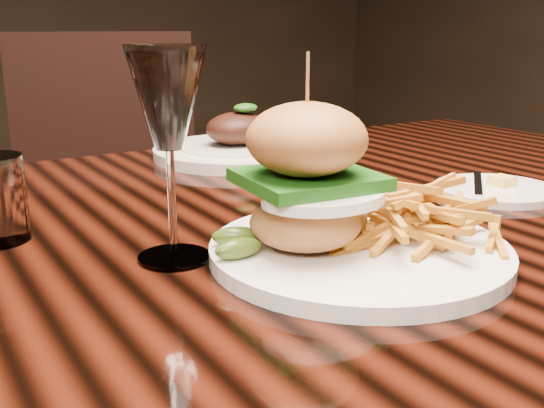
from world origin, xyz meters
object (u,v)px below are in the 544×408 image
dining_table (247,276)px  wine_glass (168,105)px  burger_plate (352,210)px  far_dish (238,147)px  chair_far (114,202)px

dining_table → wine_glass: size_ratio=8.02×
burger_plate → far_dish: size_ratio=1.01×
dining_table → far_dish: (0.16, 0.30, 0.09)m
wine_glass → chair_far: same height
dining_table → far_dish: 0.36m
burger_plate → chair_far: chair_far is taller
dining_table → burger_plate: 0.22m
wine_glass → far_dish: size_ratio=0.71×
dining_table → burger_plate: (0.01, -0.18, 0.13)m
burger_plate → chair_far: (0.11, 1.07, -0.26)m
far_dish → chair_far: chair_far is taller
burger_plate → chair_far: 1.10m
dining_table → wine_glass: wine_glass is taller
far_dish → burger_plate: bearing=-106.5°
burger_plate → far_dish: burger_plate is taller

